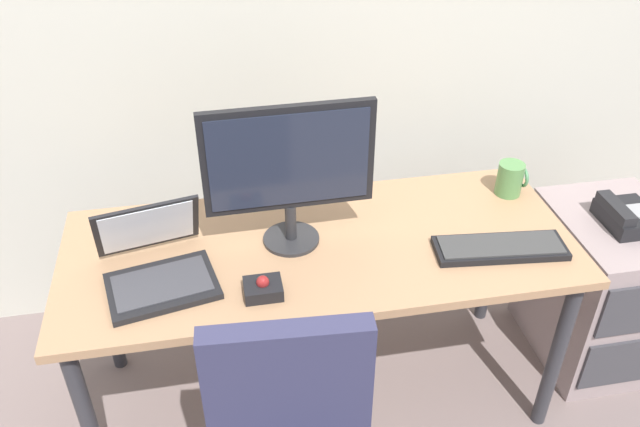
# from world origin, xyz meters

# --- Properties ---
(ground_plane) EXTENTS (8.00, 8.00, 0.00)m
(ground_plane) POSITION_xyz_m (0.00, 0.00, 0.00)
(ground_plane) COLOR #71615E
(desk) EXTENTS (1.63, 0.67, 0.70)m
(desk) POSITION_xyz_m (0.00, 0.00, 0.63)
(desk) COLOR #A07754
(desk) RESTS_ON ground
(file_cabinet) EXTENTS (0.42, 0.53, 0.62)m
(file_cabinet) POSITION_xyz_m (1.10, 0.03, 0.31)
(file_cabinet) COLOR gray
(file_cabinet) RESTS_ON ground
(desk_phone) EXTENTS (0.17, 0.20, 0.09)m
(desk_phone) POSITION_xyz_m (1.09, 0.01, 0.66)
(desk_phone) COLOR black
(desk_phone) RESTS_ON file_cabinet
(monitor_main) EXTENTS (0.52, 0.18, 0.47)m
(monitor_main) POSITION_xyz_m (-0.09, 0.04, 0.98)
(monitor_main) COLOR #262628
(monitor_main) RESTS_ON desk
(keyboard) EXTENTS (0.42, 0.18, 0.03)m
(keyboard) POSITION_xyz_m (0.55, -0.14, 0.71)
(keyboard) COLOR black
(keyboard) RESTS_ON desk
(laptop) EXTENTS (0.37, 0.37, 0.22)m
(laptop) POSITION_xyz_m (-0.50, -0.07, 0.75)
(laptop) COLOR black
(laptop) RESTS_ON desk
(trackball_mouse) EXTENTS (0.11, 0.09, 0.07)m
(trackball_mouse) POSITION_xyz_m (-0.20, -0.20, 0.72)
(trackball_mouse) COLOR black
(trackball_mouse) RESTS_ON desk
(coffee_mug) EXTENTS (0.10, 0.09, 0.12)m
(coffee_mug) POSITION_xyz_m (0.71, 0.17, 0.76)
(coffee_mug) COLOR #508347
(coffee_mug) RESTS_ON desk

